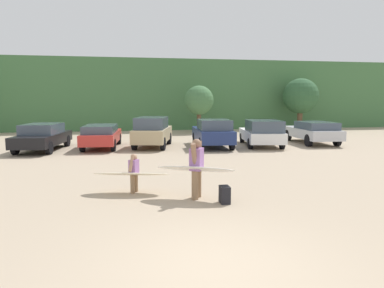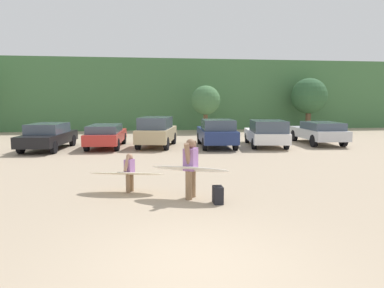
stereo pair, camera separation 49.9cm
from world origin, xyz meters
name	(u,v)px [view 2 (the right image)]	position (x,y,z in m)	size (l,w,h in m)	color
ground_plane	(197,266)	(0.00, 0.00, 0.00)	(120.00, 120.00, 0.00)	tan
hillside_ridge	(150,95)	(0.00, 31.80, 3.12)	(108.00, 12.00, 6.23)	#427042
tree_far_right	(206,101)	(4.27, 23.10, 2.61)	(2.36, 2.36, 3.82)	brown
tree_far_left	(309,96)	(13.49, 23.89, 2.98)	(3.07, 3.07, 4.54)	brown
parked_car_black	(48,136)	(-5.86, 14.49, 0.75)	(2.32, 4.79, 1.41)	black
parked_car_red	(106,135)	(-2.86, 14.85, 0.72)	(2.04, 4.72, 1.30)	#B72D28
parked_car_tan	(156,131)	(-0.05, 14.76, 0.90)	(2.60, 4.37, 1.71)	tan
parked_car_navy	(217,133)	(3.31, 14.16, 0.82)	(2.10, 4.47, 1.59)	navy
parked_car_white	(266,133)	(6.20, 14.07, 0.79)	(2.63, 4.66, 1.53)	white
parked_car_silver	(319,132)	(9.71, 14.71, 0.75)	(2.19, 4.70, 1.36)	silver
person_adult	(191,165)	(0.44, 3.96, 0.92)	(0.46, 0.69, 1.63)	#8C6B4C
person_child	(130,170)	(-1.23, 4.86, 0.64)	(0.34, 0.53, 1.13)	#8C6B4C
surfboard_white	(190,169)	(0.40, 3.90, 0.82)	(2.19, 1.39, 0.28)	white
surfboard_cream	(127,174)	(-1.31, 4.82, 0.55)	(2.27, 1.07, 0.22)	beige
backpack_dropped	(218,195)	(1.07, 3.37, 0.22)	(0.24, 0.34, 0.45)	black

